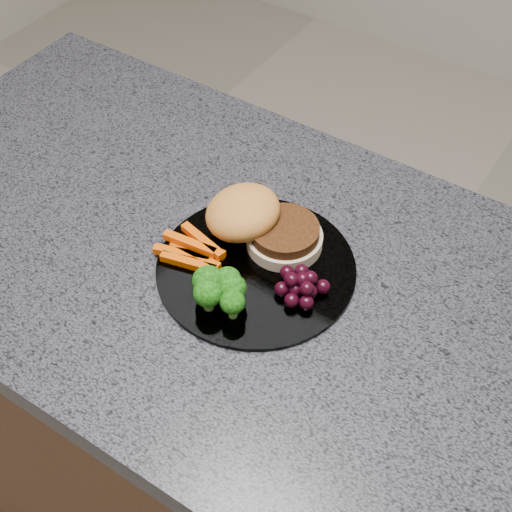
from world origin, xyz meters
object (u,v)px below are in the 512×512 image
(island_cabinet, at_px, (251,440))
(grape_bunch, at_px, (300,285))
(plate, at_px, (256,268))
(burger, at_px, (257,223))

(island_cabinet, distance_m, grape_bunch, 0.50)
(plate, distance_m, grape_bunch, 0.07)
(island_cabinet, distance_m, plate, 0.47)
(plate, bearing_deg, island_cabinet, -160.73)
(plate, relative_size, grape_bunch, 3.78)
(island_cabinet, bearing_deg, plate, 19.27)
(island_cabinet, xyz_separation_m, plate, (0.01, 0.00, 0.47))
(grape_bunch, bearing_deg, island_cabinet, 177.99)
(burger, relative_size, grape_bunch, 2.80)
(island_cabinet, height_order, burger, burger)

